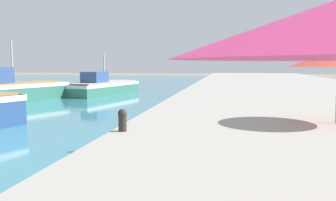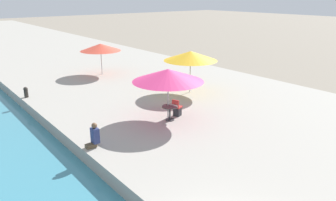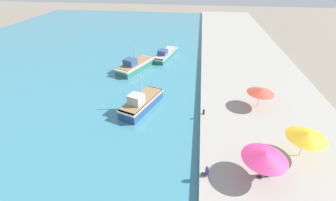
{
  "view_description": "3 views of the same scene",
  "coord_description": "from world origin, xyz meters",
  "px_view_note": "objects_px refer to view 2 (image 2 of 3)",
  "views": [
    {
      "loc": [
        3.41,
        6.19,
        2.61
      ],
      "look_at": [
        1.5,
        17.69,
        1.44
      ],
      "focal_mm": 40.0,
      "sensor_mm": 36.0,
      "label": 1
    },
    {
      "loc": [
        -4.78,
        -3.9,
        6.7
      ],
      "look_at": [
        4.86,
        8.21,
        1.64
      ],
      "focal_mm": 35.0,
      "sensor_mm": 36.0,
      "label": 2
    },
    {
      "loc": [
        -0.91,
        -5.16,
        15.57
      ],
      "look_at": [
        -4.0,
        18.0,
        1.24
      ],
      "focal_mm": 24.0,
      "sensor_mm": 36.0,
      "label": 3
    }
  ],
  "objects_px": {
    "cafe_table": "(170,110)",
    "cafe_umbrella_white": "(191,56)",
    "mooring_bollard": "(26,92)",
    "cafe_chair_left": "(177,110)",
    "person_at_quay": "(94,136)",
    "cafe_umbrella_pink": "(168,75)",
    "cafe_umbrella_striped": "(100,47)"
  },
  "relations": [
    {
      "from": "cafe_table",
      "to": "cafe_umbrella_pink",
      "type": "bearing_deg",
      "value": 90.0
    },
    {
      "from": "cafe_umbrella_pink",
      "to": "cafe_table",
      "type": "xyz_separation_m",
      "value": [
        -0.0,
        -0.15,
        -1.76
      ]
    },
    {
      "from": "cafe_umbrella_pink",
      "to": "person_at_quay",
      "type": "height_order",
      "value": "cafe_umbrella_pink"
    },
    {
      "from": "cafe_umbrella_white",
      "to": "mooring_bollard",
      "type": "xyz_separation_m",
      "value": [
        -8.6,
        5.43,
        -2.02
      ]
    },
    {
      "from": "cafe_umbrella_pink",
      "to": "cafe_umbrella_striped",
      "type": "xyz_separation_m",
      "value": [
        2.01,
        10.9,
        -0.17
      ]
    },
    {
      "from": "cafe_umbrella_striped",
      "to": "cafe_table",
      "type": "distance_m",
      "value": 11.35
    },
    {
      "from": "person_at_quay",
      "to": "cafe_umbrella_pink",
      "type": "bearing_deg",
      "value": 6.83
    },
    {
      "from": "cafe_table",
      "to": "cafe_chair_left",
      "type": "distance_m",
      "value": 0.75
    },
    {
      "from": "cafe_umbrella_pink",
      "to": "cafe_umbrella_striped",
      "type": "bearing_deg",
      "value": 79.53
    },
    {
      "from": "cafe_chair_left",
      "to": "mooring_bollard",
      "type": "distance_m",
      "value": 9.72
    },
    {
      "from": "cafe_umbrella_pink",
      "to": "cafe_table",
      "type": "relative_size",
      "value": 4.4
    },
    {
      "from": "cafe_umbrella_striped",
      "to": "cafe_table",
      "type": "relative_size",
      "value": 3.92
    },
    {
      "from": "cafe_table",
      "to": "cafe_umbrella_white",
      "type": "bearing_deg",
      "value": 36.54
    },
    {
      "from": "cafe_table",
      "to": "mooring_bollard",
      "type": "height_order",
      "value": "cafe_table"
    },
    {
      "from": "cafe_chair_left",
      "to": "person_at_quay",
      "type": "xyz_separation_m",
      "value": [
        -5.0,
        -0.61,
        0.14
      ]
    },
    {
      "from": "mooring_bollard",
      "to": "cafe_umbrella_striped",
      "type": "bearing_deg",
      "value": 21.62
    },
    {
      "from": "cafe_umbrella_pink",
      "to": "cafe_chair_left",
      "type": "distance_m",
      "value": 2.09
    },
    {
      "from": "cafe_chair_left",
      "to": "person_at_quay",
      "type": "distance_m",
      "value": 5.04
    },
    {
      "from": "mooring_bollard",
      "to": "cafe_table",
      "type": "bearing_deg",
      "value": -62.03
    },
    {
      "from": "cafe_chair_left",
      "to": "cafe_table",
      "type": "bearing_deg",
      "value": -90.0
    },
    {
      "from": "cafe_chair_left",
      "to": "person_at_quay",
      "type": "relative_size",
      "value": 0.87
    },
    {
      "from": "cafe_umbrella_striped",
      "to": "person_at_quay",
      "type": "height_order",
      "value": "cafe_umbrella_striped"
    },
    {
      "from": "cafe_umbrella_white",
      "to": "cafe_table",
      "type": "bearing_deg",
      "value": -143.46
    },
    {
      "from": "cafe_umbrella_striped",
      "to": "cafe_chair_left",
      "type": "bearing_deg",
      "value": -97.04
    },
    {
      "from": "cafe_umbrella_pink",
      "to": "cafe_umbrella_white",
      "type": "relative_size",
      "value": 1.04
    },
    {
      "from": "cafe_umbrella_pink",
      "to": "mooring_bollard",
      "type": "xyz_separation_m",
      "value": [
        -4.5,
        8.32,
        -1.95
      ]
    },
    {
      "from": "cafe_umbrella_white",
      "to": "cafe_chair_left",
      "type": "distance_m",
      "value": 4.87
    },
    {
      "from": "cafe_table",
      "to": "cafe_chair_left",
      "type": "bearing_deg",
      "value": 19.86
    },
    {
      "from": "person_at_quay",
      "to": "mooring_bollard",
      "type": "bearing_deg",
      "value": 91.16
    },
    {
      "from": "cafe_umbrella_pink",
      "to": "mooring_bollard",
      "type": "distance_m",
      "value": 9.66
    },
    {
      "from": "mooring_bollard",
      "to": "person_at_quay",
      "type": "bearing_deg",
      "value": -88.84
    },
    {
      "from": "mooring_bollard",
      "to": "cafe_umbrella_pink",
      "type": "bearing_deg",
      "value": -61.61
    }
  ]
}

